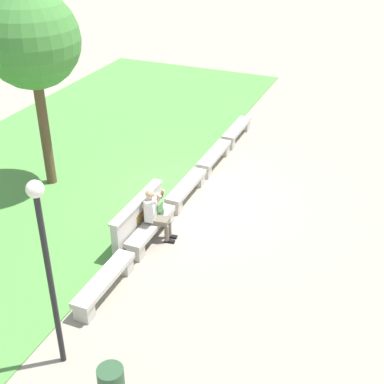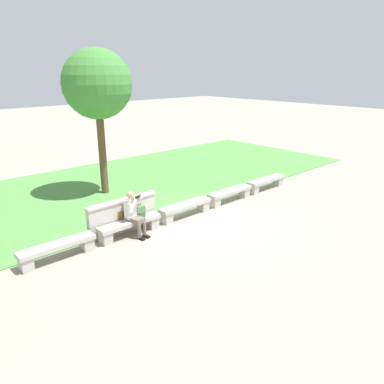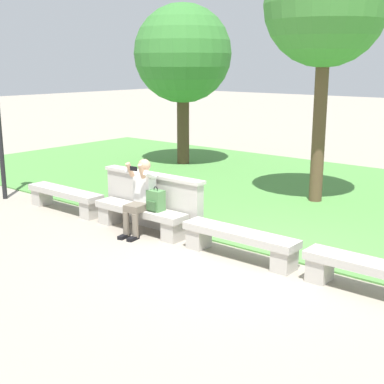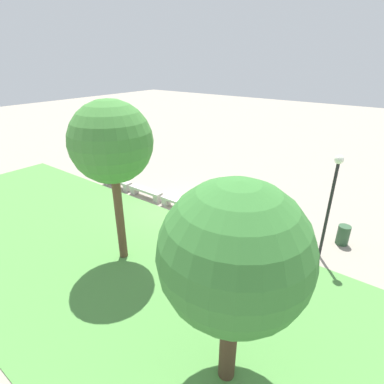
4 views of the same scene
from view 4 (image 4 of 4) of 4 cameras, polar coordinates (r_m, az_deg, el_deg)
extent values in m
plane|color=gray|center=(13.75, -2.45, -3.31)|extent=(80.00, 80.00, 0.00)
cube|color=#518E42|center=(11.22, -17.05, -11.39)|extent=(22.53, 8.00, 0.03)
cube|color=#B7B2A8|center=(11.65, 14.22, -7.40)|extent=(1.95, 0.40, 0.12)
cube|color=#B7B2A8|center=(11.55, 17.74, -9.48)|extent=(0.28, 0.34, 0.33)
cube|color=#B7B2A8|center=(12.02, 10.64, -7.21)|extent=(0.28, 0.34, 0.33)
cube|color=#B7B2A8|center=(12.46, 5.19, -4.46)|extent=(1.95, 0.40, 0.12)
cube|color=#B7B2A8|center=(12.23, 8.32, -6.43)|extent=(0.28, 0.34, 0.33)
cube|color=#B7B2A8|center=(12.95, 2.18, -4.33)|extent=(0.28, 0.34, 0.33)
cube|color=#B7B2A8|center=(13.57, -2.48, -1.85)|extent=(1.95, 0.40, 0.12)
cube|color=#B7B2A8|center=(13.23, 0.20, -3.64)|extent=(0.28, 0.34, 0.33)
cube|color=#B7B2A8|center=(14.14, -4.96, -1.81)|extent=(0.28, 0.34, 0.33)
cube|color=#B7B2A8|center=(14.91, -8.87, 0.36)|extent=(1.95, 0.40, 0.12)
cube|color=#B7B2A8|center=(14.49, -6.60, -1.22)|extent=(0.28, 0.34, 0.33)
cube|color=#B7B2A8|center=(15.54, -10.88, 0.31)|extent=(0.28, 0.34, 0.33)
cube|color=#B7B2A8|center=(16.42, -14.15, 2.18)|extent=(1.95, 0.40, 0.12)
cube|color=#B7B2A8|center=(15.93, -12.25, 0.80)|extent=(0.28, 0.34, 0.33)
cube|color=#B7B2A8|center=(17.09, -15.78, 2.06)|extent=(0.28, 0.34, 0.33)
cube|color=#B7B2A8|center=(12.17, 4.35, -4.73)|extent=(2.22, 0.18, 0.95)
cube|color=beige|center=(11.93, 4.43, -2.61)|extent=(2.28, 0.24, 0.06)
cube|color=brown|center=(12.19, 4.62, -4.08)|extent=(0.44, 0.02, 0.22)
cube|color=black|center=(13.01, 5.99, -4.99)|extent=(0.13, 0.25, 0.06)
cylinder|color=#6B6051|center=(12.85, 5.90, -4.31)|extent=(0.11, 0.11, 0.42)
cube|color=black|center=(13.08, 5.19, -4.79)|extent=(0.13, 0.25, 0.06)
cylinder|color=#6B6051|center=(12.92, 5.09, -4.10)|extent=(0.11, 0.11, 0.42)
cube|color=#6B6051|center=(12.61, 5.18, -3.49)|extent=(0.35, 0.46, 0.12)
cube|color=silver|center=(12.29, 4.78, -2.77)|extent=(0.37, 0.26, 0.56)
sphere|color=tan|center=(12.11, 4.85, -1.00)|extent=(0.22, 0.22, 0.22)
cylinder|color=silver|center=(12.18, 5.84, -1.56)|extent=(0.13, 0.32, 0.21)
cylinder|color=tan|center=(12.28, 5.84, -0.91)|extent=(0.08, 0.18, 0.27)
cylinder|color=silver|center=(12.32, 4.22, -1.19)|extent=(0.13, 0.32, 0.21)
cylinder|color=tan|center=(12.37, 4.79, -0.67)|extent=(0.12, 0.20, 0.27)
cube|color=black|center=(12.36, 5.44, -0.52)|extent=(0.15, 0.03, 0.08)
cube|color=#4C7F47|center=(12.51, 3.71, -3.04)|extent=(0.28, 0.20, 0.36)
cube|color=#395F35|center=(12.63, 3.98, -3.14)|extent=(0.20, 0.06, 0.16)
torus|color=black|center=(12.42, 3.74, -2.22)|extent=(0.10, 0.02, 0.10)
cylinder|color=brown|center=(10.11, -13.67, -4.14)|extent=(0.28, 0.28, 3.33)
sphere|color=#428438|center=(9.24, -15.14, 9.16)|extent=(2.49, 2.49, 2.49)
cylinder|color=#4C3826|center=(6.80, 7.01, -25.56)|extent=(0.36, 0.36, 2.36)
sphere|color=#387A33|center=(5.42, 8.09, -11.66)|extent=(2.78, 2.78, 2.78)
cylinder|color=#2D5133|center=(12.47, 26.84, -7.31)|extent=(0.44, 0.44, 0.75)
cylinder|color=black|center=(10.79, 24.46, -3.67)|extent=(0.10, 0.10, 3.40)
sphere|color=white|center=(10.14, 26.23, 5.57)|extent=(0.28, 0.28, 0.28)
camera|label=1|loc=(14.90, 55.69, 18.57)|focal=50.00mm
camera|label=2|loc=(17.98, 37.15, 13.95)|focal=35.00mm
camera|label=3|loc=(20.27, -0.62, 14.55)|focal=50.00mm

